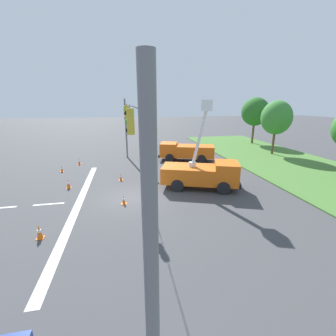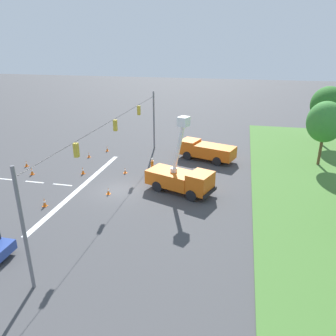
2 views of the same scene
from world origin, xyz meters
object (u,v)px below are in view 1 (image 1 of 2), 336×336
Objects in this scene: traffic_cone_lane_edge_a at (121,177)px; utility_truck_support_near at (186,151)px; traffic_cone_mid_right at (62,169)px; traffic_cone_far_right at (124,200)px; road_worker at (151,167)px; utility_truck_bucket_lift at (202,172)px; tree_far_west at (255,112)px; traffic_cone_mid_left at (39,232)px; traffic_cone_foreground_left at (68,184)px; tree_west at (276,118)px; traffic_cone_lane_edge_b at (79,162)px.

utility_truck_support_near is at bearing 127.82° from traffic_cone_lane_edge_a.
utility_truck_support_near reaches higher than traffic_cone_mid_right.
traffic_cone_lane_edge_a is 5.10m from traffic_cone_far_right.
road_worker reaches higher than traffic_cone_mid_right.
utility_truck_bucket_lift is at bearing 107.01° from traffic_cone_far_right.
traffic_cone_lane_edge_a is (3.79, 5.86, -0.01)m from traffic_cone_mid_right.
tree_far_west reaches higher than traffic_cone_lane_edge_a.
traffic_cone_mid_right is at bearing -171.35° from traffic_cone_mid_left.
traffic_cone_far_right is (11.05, -7.43, -0.87)m from utility_truck_support_near.
traffic_cone_foreground_left is (1.50, -7.00, -0.63)m from road_worker.
tree_west is 17.19m from utility_truck_bucket_lift.
traffic_cone_far_right is (-3.35, 4.24, -0.08)m from traffic_cone_mid_left.
traffic_cone_mid_left is at bearing -51.69° from traffic_cone_far_right.
traffic_cone_foreground_left reaches higher than traffic_cone_mid_right.
traffic_cone_lane_edge_a is at bearing 35.88° from traffic_cone_lane_edge_b.
traffic_cone_mid_left reaches higher than traffic_cone_lane_edge_a.
tree_far_west is 31.10m from traffic_cone_foreground_left.
tree_far_west is at bearing 139.79° from utility_truck_bucket_lift.
traffic_cone_lane_edge_b is (-2.66, 1.19, 0.03)m from traffic_cone_mid_right.
utility_truck_support_near is at bearing 146.07° from traffic_cone_far_right.
tree_far_west is at bearing 107.94° from traffic_cone_lane_edge_b.
traffic_cone_lane_edge_b is (-9.63, -11.16, -1.03)m from utility_truck_bucket_lift.
road_worker is at bearing 142.16° from traffic_cone_mid_left.
traffic_cone_lane_edge_b is at bearing -176.29° from traffic_cone_foreground_left.
tree_far_west is at bearing 112.08° from traffic_cone_mid_right.
tree_far_west is 24.20m from utility_truck_bucket_lift.
traffic_cone_lane_edge_a is (-8.44, 4.00, -0.09)m from traffic_cone_mid_left.
traffic_cone_lane_edge_b is at bearing -144.12° from traffic_cone_lane_edge_a.
traffic_cone_foreground_left is 5.92m from traffic_cone_far_right.
traffic_cone_lane_edge_a is 7.96m from traffic_cone_lane_edge_b.
road_worker reaches higher than traffic_cone_mid_left.
traffic_cone_mid_right is (2.16, -13.53, -0.88)m from utility_truck_support_near.
tree_far_west reaches higher than utility_truck_support_near.
traffic_cone_mid_left is 1.14× the size of traffic_cone_lane_edge_b.
traffic_cone_lane_edge_a is at bearing 154.65° from traffic_cone_mid_left.
traffic_cone_foreground_left is (16.20, -26.08, -4.94)m from tree_far_west.
traffic_cone_mid_right is (-6.97, -12.35, -1.06)m from utility_truck_bucket_lift.
tree_far_west is 11.47× the size of traffic_cone_lane_edge_b.
traffic_cone_foreground_left is 7.62m from traffic_cone_lane_edge_b.
traffic_cone_mid_right is (-4.94, -1.69, -0.08)m from traffic_cone_foreground_left.
traffic_cone_lane_edge_b is at bearing -130.79° from utility_truck_bucket_lift.
traffic_cone_mid_left is at bearing -37.84° from road_worker.
utility_truck_support_near reaches higher than traffic_cone_foreground_left.
tree_far_west is 8.40m from tree_west.
traffic_cone_foreground_left is at bearing -59.04° from utility_truck_support_near.
utility_truck_support_near is 18.55m from traffic_cone_mid_left.
traffic_cone_lane_edge_b reaches higher than traffic_cone_lane_edge_a.
traffic_cone_foreground_left is at bearing 18.85° from traffic_cone_mid_right.
traffic_cone_lane_edge_a is (-3.18, -6.49, -1.08)m from utility_truck_bucket_lift.
utility_truck_support_near is (0.93, -12.32, -3.69)m from tree_west.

